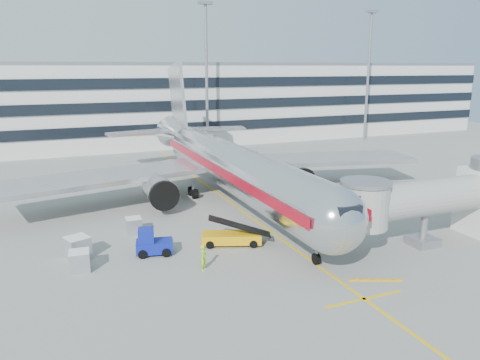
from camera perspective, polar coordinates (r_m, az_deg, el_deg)
name	(u,v)px	position (r m, az deg, el deg)	size (l,w,h in m)	color
ground	(270,231)	(43.61, 3.74, -6.27)	(180.00, 180.00, 0.00)	gray
lead_in_line	(231,203)	(52.31, -1.08, -2.81)	(0.25, 70.00, 0.01)	#E6B50C
stop_bar	(364,299)	(32.69, 14.90, -13.83)	(6.00, 0.25, 0.01)	#E6B50C
main_jet	(225,163)	(52.84, -1.78, 2.08)	(50.95, 48.70, 16.06)	silver
jet_bridge	(442,199)	(43.23, 23.37, -2.18)	(17.80, 4.50, 7.00)	silver
terminal	(144,103)	(96.67, -11.65, 9.22)	(150.00, 24.25, 15.60)	silver
light_mast_centre	(206,66)	(82.98, -4.12, 13.67)	(2.40, 1.20, 25.45)	gray
light_mast_east	(369,66)	(99.11, 15.41, 13.22)	(2.40, 1.20, 25.45)	gray
belt_loader	(232,237)	(40.19, -1.04, -6.92)	(5.38, 3.45, 2.53)	#DF9E09
baggage_tug	(152,243)	(38.80, -10.70, -7.58)	(3.17, 2.35, 2.17)	#0D1A8F
cargo_container_left	(78,247)	(39.64, -19.19, -7.76)	(2.13, 2.13, 1.75)	#A6A9AD
cargo_container_right	(134,225)	(43.94, -12.85, -5.42)	(1.43, 1.43, 1.46)	#A6A9AD
cargo_container_front	(80,261)	(37.23, -18.97, -9.31)	(1.57, 1.57, 1.56)	#A6A9AD
ramp_worker	(203,258)	(35.43, -4.47, -9.40)	(0.72, 0.47, 1.98)	#9CED18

